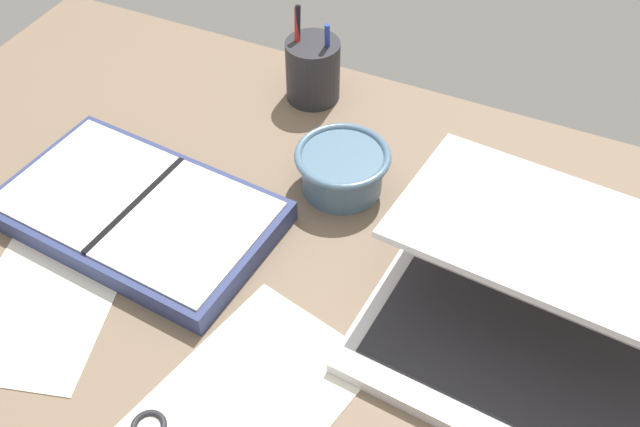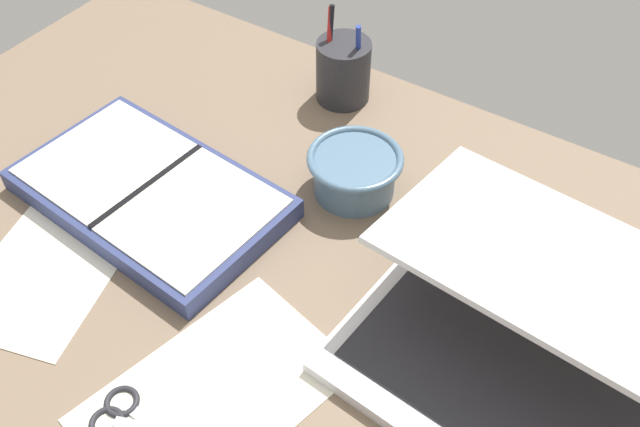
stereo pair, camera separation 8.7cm
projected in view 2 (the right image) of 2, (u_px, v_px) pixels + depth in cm
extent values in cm
cube|color=#75604C|center=(267.00, 317.00, 86.36)|extent=(140.00, 100.00, 2.00)
cube|color=silver|center=(488.00, 384.00, 77.99)|extent=(36.32, 24.66, 1.80)
cube|color=#232328|center=(490.00, 379.00, 77.25)|extent=(31.66, 18.22, 0.24)
cube|color=silver|center=(552.00, 262.00, 74.66)|extent=(36.31, 24.62, 3.23)
cube|color=silver|center=(550.00, 265.00, 74.44)|extent=(33.37, 22.17, 2.51)
cylinder|color=slate|center=(355.00, 174.00, 97.78)|extent=(11.22, 11.22, 5.91)
torus|color=slate|center=(355.00, 158.00, 95.62)|extent=(13.20, 13.20, 1.06)
cylinder|color=#28282D|center=(343.00, 71.00, 110.80)|extent=(8.50, 8.50, 9.93)
cylinder|color=black|center=(329.00, 51.00, 108.88)|extent=(1.70, 3.66, 14.27)
cylinder|color=#233899|center=(358.00, 60.00, 108.48)|extent=(1.21, 2.37, 12.92)
cylinder|color=#B21E1E|center=(329.00, 53.00, 108.81)|extent=(2.23, 4.11, 13.93)
cube|color=navy|center=(150.00, 194.00, 97.12)|extent=(38.13, 24.94, 3.11)
cube|color=silver|center=(105.00, 158.00, 99.60)|extent=(18.55, 21.21, 0.30)
cube|color=silver|center=(194.00, 215.00, 92.16)|extent=(18.55, 21.21, 0.30)
cube|color=black|center=(148.00, 184.00, 95.77)|extent=(2.54, 19.79, 0.30)
torus|color=#232328|center=(107.00, 423.00, 75.49)|extent=(3.90, 3.90, 0.70)
torus|color=#232328|center=(122.00, 402.00, 77.18)|extent=(3.90, 3.90, 0.70)
cube|color=silver|center=(214.00, 394.00, 78.08)|extent=(23.94, 31.38, 0.16)
cube|color=silver|center=(53.00, 262.00, 90.86)|extent=(23.17, 29.78, 0.16)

